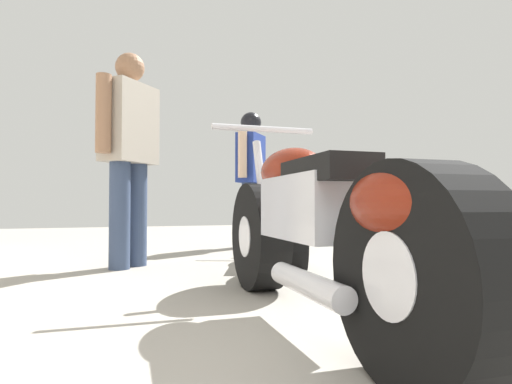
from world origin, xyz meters
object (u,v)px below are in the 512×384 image
mechanic_in_blue (129,146)px  mechanic_with_helmet (251,166)px  motorcycle_black_naked (289,219)px  motorcycle_maroon_cruiser (313,227)px

mechanic_in_blue → mechanic_with_helmet: mechanic_in_blue is taller
motorcycle_black_naked → mechanic_with_helmet: bearing=87.7°
motorcycle_black_naked → mechanic_with_helmet: 1.46m
mechanic_in_blue → mechanic_with_helmet: bearing=41.1°
motorcycle_maroon_cruiser → motorcycle_black_naked: motorcycle_maroon_cruiser is taller
motorcycle_black_naked → mechanic_with_helmet: mechanic_with_helmet is taller
mechanic_with_helmet → mechanic_in_blue: bearing=-138.9°
motorcycle_black_naked → mechanic_in_blue: bearing=177.7°
motorcycle_maroon_cruiser → mechanic_in_blue: size_ratio=1.19×
motorcycle_maroon_cruiser → mechanic_with_helmet: bearing=76.9°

